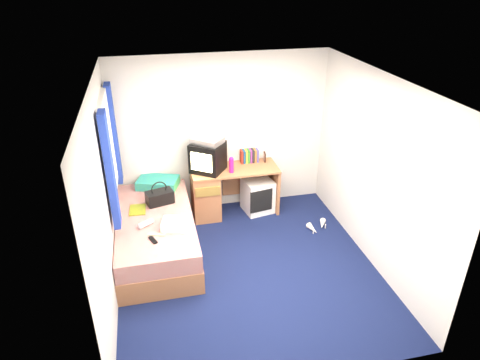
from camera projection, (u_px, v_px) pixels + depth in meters
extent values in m
plane|color=#0C1438|center=(248.00, 269.00, 5.46)|extent=(3.40, 3.40, 0.00)
plane|color=white|center=(250.00, 82.00, 4.37)|extent=(3.40, 3.40, 0.00)
plane|color=silver|center=(222.00, 134.00, 6.39)|extent=(3.20, 0.00, 3.20)
plane|color=silver|center=(299.00, 282.00, 3.43)|extent=(3.20, 0.00, 3.20)
plane|color=silver|center=(105.00, 201.00, 4.60)|extent=(0.00, 3.40, 3.40)
plane|color=silver|center=(376.00, 172.00, 5.23)|extent=(0.00, 3.40, 3.40)
cube|color=#AE7048|center=(157.00, 241.00, 5.75)|extent=(1.00, 2.00, 0.30)
cube|color=olive|center=(198.00, 253.00, 5.49)|extent=(0.02, 0.70, 0.18)
cube|color=silver|center=(155.00, 224.00, 5.63)|extent=(0.98, 1.98, 0.24)
cube|color=#1A6CAB|center=(158.00, 183.00, 6.28)|extent=(0.67, 0.54, 0.13)
cube|color=#AE7048|center=(234.00, 169.00, 6.38)|extent=(1.30, 0.55, 0.03)
cube|color=#AE7048|center=(206.00, 194.00, 6.46)|extent=(0.40, 0.52, 0.72)
cube|color=#AE7048|center=(274.00, 187.00, 6.68)|extent=(0.04, 0.52, 0.72)
cube|color=#AE7048|center=(247.00, 177.00, 6.78)|extent=(0.78, 0.03, 0.55)
cube|color=white|center=(258.00, 195.00, 6.64)|extent=(0.49, 0.49, 0.52)
cube|color=black|center=(208.00, 157.00, 6.22)|extent=(0.59, 0.58, 0.44)
cube|color=#FAE79E|center=(202.00, 162.00, 6.05)|extent=(0.28, 0.20, 0.27)
cube|color=#B8B8BB|center=(207.00, 140.00, 6.10)|extent=(0.52, 0.50, 0.08)
cube|color=maroon|center=(242.00, 157.00, 6.52)|extent=(0.03, 0.13, 0.20)
cube|color=navy|center=(244.00, 156.00, 6.52)|extent=(0.03, 0.13, 0.20)
cube|color=gold|center=(246.00, 156.00, 6.53)|extent=(0.03, 0.13, 0.20)
cube|color=#337F33|center=(248.00, 156.00, 6.54)|extent=(0.03, 0.13, 0.20)
cube|color=#7F337F|center=(250.00, 156.00, 6.54)|extent=(0.03, 0.13, 0.20)
cube|color=#262626|center=(253.00, 156.00, 6.55)|extent=(0.03, 0.13, 0.20)
cube|color=#B26633|center=(255.00, 155.00, 6.56)|extent=(0.03, 0.13, 0.20)
cube|color=#4C4C99|center=(257.00, 155.00, 6.56)|extent=(0.03, 0.13, 0.20)
cube|color=black|center=(265.00, 157.00, 6.58)|extent=(0.04, 0.12, 0.14)
cylinder|color=#C01B79|center=(231.00, 165.00, 6.21)|extent=(0.09, 0.09, 0.22)
cylinder|color=white|center=(223.00, 162.00, 6.33)|extent=(0.06, 0.06, 0.20)
cube|color=black|center=(160.00, 197.00, 5.84)|extent=(0.40, 0.29, 0.18)
torus|color=black|center=(159.00, 189.00, 5.78)|extent=(0.21, 0.07, 0.22)
cube|color=silver|center=(175.00, 224.00, 5.30)|extent=(0.37, 0.33, 0.11)
cube|color=#D3E119|center=(138.00, 210.00, 5.70)|extent=(0.23, 0.29, 0.01)
cylinder|color=silver|center=(146.00, 224.00, 5.35)|extent=(0.21, 0.17, 0.07)
cube|color=gold|center=(157.00, 234.00, 5.19)|extent=(0.23, 0.11, 0.01)
cube|color=black|center=(153.00, 240.00, 5.08)|extent=(0.11, 0.17, 0.02)
cube|color=silver|center=(107.00, 148.00, 5.27)|extent=(0.02, 0.90, 1.10)
cube|color=white|center=(101.00, 101.00, 5.00)|extent=(0.06, 1.06, 0.08)
cube|color=white|center=(115.00, 190.00, 5.54)|extent=(0.06, 1.06, 0.08)
cube|color=navy|center=(110.00, 172.00, 4.79)|extent=(0.08, 0.24, 1.40)
cube|color=navy|center=(114.00, 135.00, 5.81)|extent=(0.08, 0.24, 1.40)
cone|color=white|center=(313.00, 229.00, 6.20)|extent=(0.13, 0.23, 0.09)
cone|color=white|center=(322.00, 224.00, 6.31)|extent=(0.18, 0.24, 0.09)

